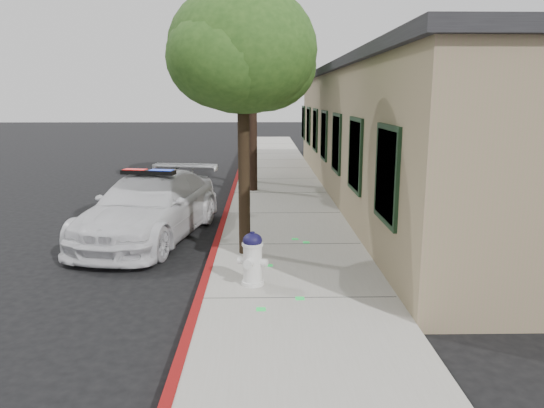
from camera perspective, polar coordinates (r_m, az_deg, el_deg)
The scene contains 9 objects.
ground at distance 8.29m, azimuth -8.53°, elevation -11.30°, with size 120.00×120.00×0.00m, color black.
sidewalk at distance 11.04m, azimuth 1.76°, elevation -4.83°, with size 3.20×60.00×0.15m, color #9C998E.
red_curb at distance 11.07m, azimuth -6.25°, elevation -4.82°, with size 0.14×60.00×0.16m, color maroon.
clapboard_building at distance 17.53m, azimuth 17.83°, elevation 7.64°, with size 7.30×20.89×4.24m.
police_car at distance 12.17m, azimuth -13.42°, elevation -0.28°, with size 3.09×5.47×1.62m.
fire_hydrant at distance 8.56m, azimuth -2.18°, elevation -6.07°, with size 0.53×0.46×0.91m.
street_tree_near at distance 9.99m, azimuth -3.22°, elevation 16.14°, with size 2.83×2.84×5.15m.
street_tree_mid at distance 17.17m, azimuth -2.14°, elevation 17.57°, with size 3.63×3.34×6.37m.
street_tree_far at distance 18.87m, azimuth -2.11°, elevation 16.52°, with size 3.30×3.37×6.16m.
Camera 1 is at (1.07, -7.56, 3.24)m, focal length 33.82 mm.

